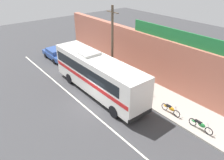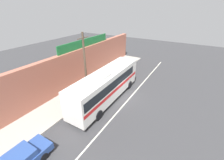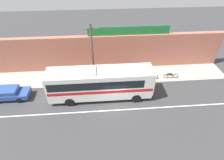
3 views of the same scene
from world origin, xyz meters
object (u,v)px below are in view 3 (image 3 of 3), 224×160
object	(u,v)px
parked_car	(9,93)
intercity_bus	(100,82)
motorcycle_green	(171,75)
pedestrian_far_left	(72,74)
motorcycle_red	(151,77)
pedestrian_near_shop	(116,70)
utility_pole	(93,56)

from	to	relation	value
parked_car	intercity_bus	bearing A→B (deg)	-3.14
motorcycle_green	pedestrian_far_left	xyz separation A→B (m)	(-12.54, 0.54, 0.57)
motorcycle_red	pedestrian_near_shop	world-z (taller)	pedestrian_near_shop
utility_pole	motorcycle_red	distance (m)	7.98
utility_pole	motorcycle_red	world-z (taller)	utility_pole
intercity_bus	pedestrian_near_shop	distance (m)	4.16
utility_pole	intercity_bus	bearing A→B (deg)	-74.52
parked_car	motorcycle_red	xyz separation A→B (m)	(16.70, 2.01, -0.17)
utility_pole	pedestrian_near_shop	world-z (taller)	utility_pole
motorcycle_green	motorcycle_red	world-z (taller)	same
intercity_bus	motorcycle_green	xyz separation A→B (m)	(9.12, 2.65, -1.50)
utility_pole	pedestrian_near_shop	size ratio (longest dim) A/B	4.48
motorcycle_green	pedestrian_near_shop	size ratio (longest dim) A/B	1.13
pedestrian_near_shop	pedestrian_far_left	bearing A→B (deg)	-177.27
parked_car	pedestrian_near_shop	size ratio (longest dim) A/B	2.58
pedestrian_near_shop	intercity_bus	bearing A→B (deg)	-121.39
motorcycle_green	motorcycle_red	size ratio (longest dim) A/B	1.05
intercity_bus	utility_pole	size ratio (longest dim) A/B	1.49
pedestrian_near_shop	motorcycle_red	bearing A→B (deg)	-11.38
parked_car	motorcycle_red	size ratio (longest dim) A/B	2.40
intercity_bus	utility_pole	distance (m)	3.14
intercity_bus	motorcycle_red	size ratio (longest dim) A/B	6.19
motorcycle_green	motorcycle_red	bearing A→B (deg)	-178.22
pedestrian_far_left	utility_pole	bearing A→B (deg)	-17.37
parked_car	pedestrian_near_shop	xyz separation A→B (m)	(12.29, 2.90, 0.39)
pedestrian_far_left	pedestrian_near_shop	world-z (taller)	pedestrian_far_left
intercity_bus	parked_car	bearing A→B (deg)	176.86
motorcycle_green	pedestrian_near_shop	world-z (taller)	pedestrian_near_shop
intercity_bus	pedestrian_near_shop	world-z (taller)	intercity_bus
utility_pole	motorcycle_green	size ratio (longest dim) A/B	3.97
pedestrian_near_shop	utility_pole	bearing A→B (deg)	-157.70
utility_pole	motorcycle_green	xyz separation A→B (m)	(9.77, 0.32, -3.50)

